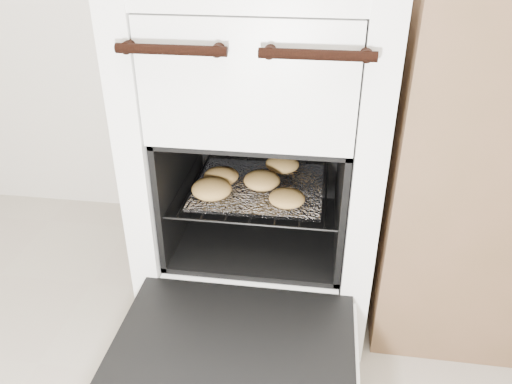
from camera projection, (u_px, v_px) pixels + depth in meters
stove at (263, 151)px, 1.47m from camera, size 0.63×0.71×0.97m
oven_door at (232, 353)px, 1.13m from camera, size 0.57×0.44×0.04m
oven_rack at (260, 185)px, 1.44m from camera, size 0.46×0.44×0.01m
foil_sheet at (259, 187)px, 1.42m from camera, size 0.36×0.32×0.01m
baked_rolls at (246, 180)px, 1.40m from camera, size 0.32×0.32×0.05m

